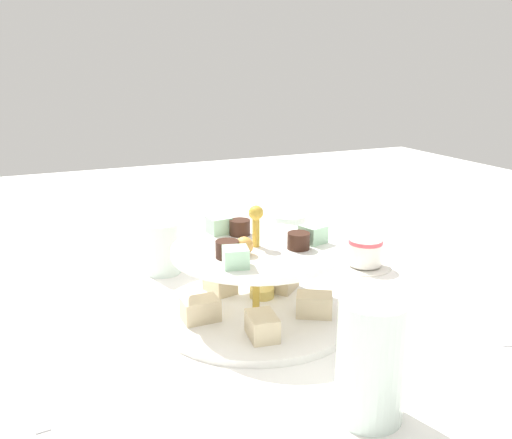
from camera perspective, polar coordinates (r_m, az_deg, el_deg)
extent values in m
plane|color=white|center=(0.78, 0.00, -9.91)|extent=(2.40, 2.40, 0.00)
cylinder|color=white|center=(0.78, 0.00, -9.58)|extent=(0.28, 0.28, 0.01)
cylinder|color=white|center=(0.74, 0.00, -3.15)|extent=(0.23, 0.23, 0.01)
cylinder|color=gold|center=(0.75, 0.00, -4.79)|extent=(0.01, 0.01, 0.15)
sphere|color=gold|center=(0.73, 0.00, 0.70)|extent=(0.02, 0.02, 0.02)
cube|color=beige|center=(0.76, 6.04, -8.73)|extent=(0.05, 0.06, 0.03)
cube|color=beige|center=(0.84, 2.83, -6.26)|extent=(0.06, 0.06, 0.03)
cube|color=beige|center=(0.83, -3.73, -6.50)|extent=(0.05, 0.04, 0.03)
cube|color=beige|center=(0.75, -5.78, -9.21)|extent=(0.03, 0.05, 0.03)
cube|color=beige|center=(0.70, 0.65, -10.95)|extent=(0.05, 0.04, 0.03)
cylinder|color=#E5C660|center=(0.81, 0.62, -7.53)|extent=(0.04, 0.04, 0.01)
cylinder|color=#381E14|center=(0.73, 4.42, -2.21)|extent=(0.03, 0.03, 0.02)
cylinder|color=#381E14|center=(0.79, -1.44, -0.78)|extent=(0.03, 0.03, 0.02)
cylinder|color=#381E14|center=(0.70, -3.00, -3.09)|extent=(0.03, 0.03, 0.02)
cube|color=#B2E5BC|center=(0.80, -3.86, -0.59)|extent=(0.03, 0.03, 0.02)
cube|color=#B2E5BC|center=(0.67, -2.11, -3.92)|extent=(0.04, 0.04, 0.02)
cube|color=#B2E5BC|center=(0.76, 5.92, -1.50)|extent=(0.04, 0.04, 0.02)
sphere|color=gold|center=(0.71, -1.24, -2.74)|extent=(0.02, 0.02, 0.02)
cylinder|color=silver|center=(0.56, 11.79, -14.02)|extent=(0.07, 0.07, 0.13)
cylinder|color=silver|center=(1.00, 3.47, -1.67)|extent=(0.06, 0.06, 0.08)
cylinder|color=white|center=(0.97, 11.14, -4.71)|extent=(0.09, 0.09, 0.01)
cylinder|color=white|center=(0.96, 11.22, -3.29)|extent=(0.06, 0.06, 0.04)
cylinder|color=#D14C56|center=(0.96, 11.28, -2.25)|extent=(0.06, 0.06, 0.01)
cube|color=silver|center=(0.67, -22.21, -15.71)|extent=(0.17, 0.03, 0.00)
cube|color=silver|center=(0.83, 21.54, -9.23)|extent=(0.17, 0.06, 0.00)
cylinder|color=silver|center=(0.93, -9.67, -2.91)|extent=(0.06, 0.06, 0.09)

